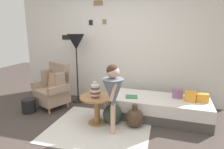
{
  "coord_description": "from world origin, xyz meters",
  "views": [
    {
      "loc": [
        1.09,
        -2.47,
        1.67
      ],
      "look_at": [
        0.15,
        0.95,
        0.85
      ],
      "focal_mm": 31.11,
      "sensor_mm": 36.0,
      "label": 1
    }
  ],
  "objects_px": {
    "vase_striped": "(95,91)",
    "magazine_basket": "(29,106)",
    "armchair": "(54,88)",
    "side_table": "(97,104)",
    "book_on_daybed": "(131,97)",
    "demijohn_far": "(135,118)",
    "person_child": "(113,90)",
    "floor_lamp": "(76,44)",
    "daybed": "(157,108)",
    "demijohn_near": "(112,114)"
  },
  "relations": [
    {
      "from": "floor_lamp",
      "to": "person_child",
      "type": "xyz_separation_m",
      "value": [
        1.18,
        -1.19,
        -0.61
      ]
    },
    {
      "from": "floor_lamp",
      "to": "magazine_basket",
      "type": "distance_m",
      "value": 1.64
    },
    {
      "from": "side_table",
      "to": "demijohn_far",
      "type": "bearing_deg",
      "value": 5.0
    },
    {
      "from": "daybed",
      "to": "side_table",
      "type": "bearing_deg",
      "value": -152.29
    },
    {
      "from": "person_child",
      "to": "magazine_basket",
      "type": "xyz_separation_m",
      "value": [
        -1.9,
        0.34,
        -0.6
      ]
    },
    {
      "from": "armchair",
      "to": "floor_lamp",
      "type": "distance_m",
      "value": 1.07
    },
    {
      "from": "floor_lamp",
      "to": "magazine_basket",
      "type": "xyz_separation_m",
      "value": [
        -0.71,
        -0.85,
        -1.21
      ]
    },
    {
      "from": "demijohn_near",
      "to": "magazine_basket",
      "type": "bearing_deg",
      "value": 179.44
    },
    {
      "from": "floor_lamp",
      "to": "magazine_basket",
      "type": "height_order",
      "value": "floor_lamp"
    },
    {
      "from": "daybed",
      "to": "side_table",
      "type": "height_order",
      "value": "side_table"
    },
    {
      "from": "side_table",
      "to": "book_on_daybed",
      "type": "relative_size",
      "value": 2.74
    },
    {
      "from": "person_child",
      "to": "demijohn_far",
      "type": "relative_size",
      "value": 2.82
    },
    {
      "from": "daybed",
      "to": "side_table",
      "type": "distance_m",
      "value": 1.19
    },
    {
      "from": "daybed",
      "to": "book_on_daybed",
      "type": "height_order",
      "value": "book_on_daybed"
    },
    {
      "from": "armchair",
      "to": "book_on_daybed",
      "type": "bearing_deg",
      "value": -2.5
    },
    {
      "from": "vase_striped",
      "to": "demijohn_near",
      "type": "distance_m",
      "value": 0.55
    },
    {
      "from": "book_on_daybed",
      "to": "magazine_basket",
      "type": "relative_size",
      "value": 0.79
    },
    {
      "from": "daybed",
      "to": "floor_lamp",
      "type": "distance_m",
      "value": 2.22
    },
    {
      "from": "daybed",
      "to": "demijohn_far",
      "type": "distance_m",
      "value": 0.61
    },
    {
      "from": "armchair",
      "to": "demijohn_near",
      "type": "height_order",
      "value": "armchair"
    },
    {
      "from": "book_on_daybed",
      "to": "armchair",
      "type": "bearing_deg",
      "value": 177.5
    },
    {
      "from": "daybed",
      "to": "person_child",
      "type": "height_order",
      "value": "person_child"
    },
    {
      "from": "side_table",
      "to": "demijohn_far",
      "type": "distance_m",
      "value": 0.71
    },
    {
      "from": "armchair",
      "to": "side_table",
      "type": "height_order",
      "value": "armchair"
    },
    {
      "from": "armchair",
      "to": "side_table",
      "type": "bearing_deg",
      "value": -23.44
    },
    {
      "from": "daybed",
      "to": "magazine_basket",
      "type": "height_order",
      "value": "daybed"
    },
    {
      "from": "person_child",
      "to": "floor_lamp",
      "type": "bearing_deg",
      "value": 134.71
    },
    {
      "from": "demijohn_near",
      "to": "demijohn_far",
      "type": "distance_m",
      "value": 0.41
    },
    {
      "from": "side_table",
      "to": "floor_lamp",
      "type": "height_order",
      "value": "floor_lamp"
    },
    {
      "from": "side_table",
      "to": "demijohn_near",
      "type": "xyz_separation_m",
      "value": [
        0.27,
        0.08,
        -0.2
      ]
    },
    {
      "from": "floor_lamp",
      "to": "daybed",
      "type": "bearing_deg",
      "value": -12.04
    },
    {
      "from": "armchair",
      "to": "daybed",
      "type": "height_order",
      "value": "armchair"
    },
    {
      "from": "person_child",
      "to": "magazine_basket",
      "type": "distance_m",
      "value": 2.02
    },
    {
      "from": "vase_striped",
      "to": "floor_lamp",
      "type": "height_order",
      "value": "floor_lamp"
    },
    {
      "from": "vase_striped",
      "to": "floor_lamp",
      "type": "relative_size",
      "value": 0.18
    },
    {
      "from": "armchair",
      "to": "side_table",
      "type": "xyz_separation_m",
      "value": [
        1.17,
        -0.51,
        -0.06
      ]
    },
    {
      "from": "armchair",
      "to": "magazine_basket",
      "type": "xyz_separation_m",
      "value": [
        -0.36,
        -0.41,
        -0.3
      ]
    },
    {
      "from": "vase_striped",
      "to": "side_table",
      "type": "bearing_deg",
      "value": 82.18
    },
    {
      "from": "vase_striped",
      "to": "book_on_daybed",
      "type": "xyz_separation_m",
      "value": [
        0.56,
        0.49,
        -0.22
      ]
    },
    {
      "from": "side_table",
      "to": "demijohn_far",
      "type": "xyz_separation_m",
      "value": [
        0.67,
        0.06,
        -0.21
      ]
    },
    {
      "from": "demijohn_near",
      "to": "demijohn_far",
      "type": "relative_size",
      "value": 1.06
    },
    {
      "from": "armchair",
      "to": "demijohn_far",
      "type": "height_order",
      "value": "armchair"
    },
    {
      "from": "person_child",
      "to": "book_on_daybed",
      "type": "distance_m",
      "value": 0.78
    },
    {
      "from": "book_on_daybed",
      "to": "person_child",
      "type": "bearing_deg",
      "value": -105.14
    },
    {
      "from": "book_on_daybed",
      "to": "demijohn_near",
      "type": "relative_size",
      "value": 0.51
    },
    {
      "from": "person_child",
      "to": "demijohn_near",
      "type": "bearing_deg",
      "value": 106.9
    },
    {
      "from": "vase_striped",
      "to": "demijohn_far",
      "type": "relative_size",
      "value": 0.7
    },
    {
      "from": "book_on_daybed",
      "to": "demijohn_far",
      "type": "xyz_separation_m",
      "value": [
        0.13,
        -0.37,
        -0.25
      ]
    },
    {
      "from": "vase_striped",
      "to": "magazine_basket",
      "type": "relative_size",
      "value": 1.02
    },
    {
      "from": "side_table",
      "to": "daybed",
      "type": "bearing_deg",
      "value": 27.71
    }
  ]
}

